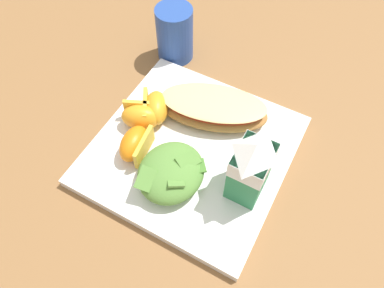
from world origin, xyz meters
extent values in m
plane|color=olive|center=(0.00, 0.00, 0.00)|extent=(3.00, 3.00, 0.00)
cube|color=white|center=(0.00, 0.00, 0.01)|extent=(0.28, 0.28, 0.02)
ellipsoid|color=#A87038|center=(-0.07, 0.00, 0.03)|extent=(0.13, 0.19, 0.03)
ellipsoid|color=#B22D19|center=(-0.07, 0.00, 0.04)|extent=(0.11, 0.17, 0.01)
ellipsoid|color=#EAD184|center=(-0.07, 0.00, 0.05)|extent=(0.12, 0.18, 0.01)
ellipsoid|color=#5B8E3D|center=(0.06, 0.00, 0.04)|extent=(0.10, 0.09, 0.04)
cube|color=#5B8E3D|center=(0.07, 0.01, 0.05)|extent=(0.04, 0.04, 0.02)
cube|color=#4C8433|center=(0.04, 0.03, 0.04)|extent=(0.04, 0.04, 0.01)
cube|color=#5B8E3D|center=(0.09, -0.02, 0.05)|extent=(0.04, 0.03, 0.02)
cube|color=#5B8E3D|center=(0.04, 0.02, 0.05)|extent=(0.04, 0.03, 0.01)
cube|color=#2D8451|center=(0.02, 0.10, 0.06)|extent=(0.06, 0.04, 0.09)
cube|color=white|center=(0.02, 0.10, 0.09)|extent=(0.06, 0.04, 0.03)
pyramid|color=white|center=(0.02, 0.10, 0.12)|extent=(0.06, 0.04, 0.02)
ellipsoid|color=orange|center=(-0.03, -0.08, 0.04)|extent=(0.07, 0.06, 0.04)
cube|color=gold|center=(-0.02, -0.09, 0.04)|extent=(0.05, 0.03, 0.03)
ellipsoid|color=orange|center=(0.00, -0.09, 0.04)|extent=(0.06, 0.07, 0.04)
cube|color=gold|center=(-0.01, -0.09, 0.04)|extent=(0.03, 0.05, 0.03)
ellipsoid|color=orange|center=(0.05, -0.07, 0.04)|extent=(0.06, 0.04, 0.04)
cube|color=gold|center=(0.04, -0.06, 0.04)|extent=(0.06, 0.01, 0.03)
cylinder|color=#284CA3|center=(-0.17, -0.13, 0.05)|extent=(0.06, 0.06, 0.10)
camera|label=1|loc=(0.26, 0.14, 0.47)|focal=33.81mm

